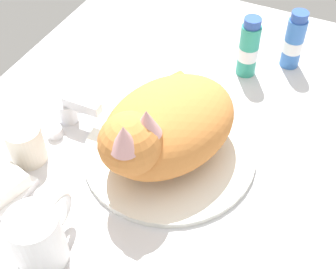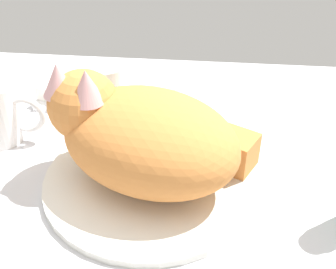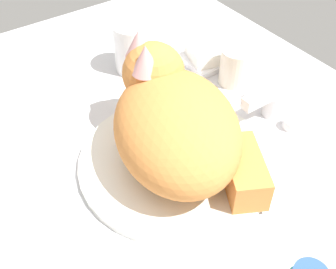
# 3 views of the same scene
# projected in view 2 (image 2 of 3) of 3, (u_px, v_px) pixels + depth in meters

# --- Properties ---
(ground_plane) EXTENTS (1.10, 0.83, 0.03)m
(ground_plane) POSITION_uv_depth(u_px,v_px,m) (151.00, 190.00, 0.63)
(ground_plane) COLOR silver
(sink_basin) EXTENTS (0.30, 0.30, 0.01)m
(sink_basin) POSITION_uv_depth(u_px,v_px,m) (151.00, 179.00, 0.61)
(sink_basin) COLOR silver
(sink_basin) RESTS_ON ground_plane
(faucet) EXTENTS (0.12, 0.09, 0.06)m
(faucet) POSITION_uv_depth(u_px,v_px,m) (166.00, 97.00, 0.77)
(faucet) COLOR silver
(faucet) RESTS_ON ground_plane
(cat) EXTENTS (0.31, 0.26, 0.16)m
(cat) POSITION_uv_depth(u_px,v_px,m) (141.00, 134.00, 0.58)
(cat) COLOR #D17F3D
(cat) RESTS_ON sink_basin
(rinse_cup) EXTENTS (0.06, 0.06, 0.07)m
(rinse_cup) POSITION_uv_depth(u_px,v_px,m) (107.00, 85.00, 0.78)
(rinse_cup) COLOR silver
(rinse_cup) RESTS_ON ground_plane
(soap_dish) EXTENTS (0.09, 0.06, 0.01)m
(soap_dish) POSITION_uv_depth(u_px,v_px,m) (62.00, 101.00, 0.80)
(soap_dish) COLOR white
(soap_dish) RESTS_ON ground_plane
(soap_bar) EXTENTS (0.08, 0.06, 0.03)m
(soap_bar) POSITION_uv_depth(u_px,v_px,m) (61.00, 92.00, 0.79)
(soap_bar) COLOR white
(soap_bar) RESTS_ON soap_dish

